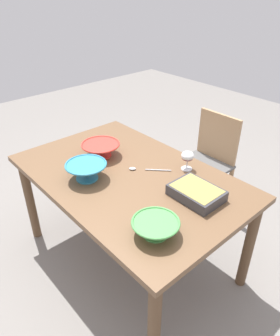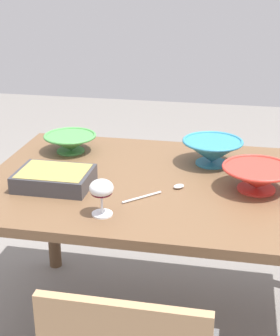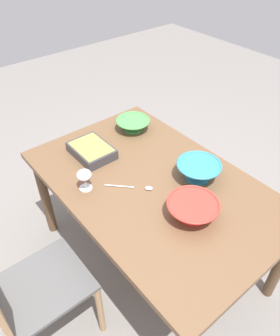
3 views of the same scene
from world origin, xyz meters
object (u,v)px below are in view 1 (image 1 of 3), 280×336
(serving_bowl, at_px, (156,227))
(serving_spoon, at_px, (142,169))
(chair, at_px, (205,162))
(wine_glass, at_px, (188,157))
(mixing_bowl, at_px, (101,149))
(small_bowl, at_px, (86,170))
(dining_table, at_px, (129,186))
(casserole_dish, at_px, (196,192))

(serving_bowl, relative_size, serving_spoon, 1.13)
(chair, height_order, wine_glass, chair)
(wine_glass, bearing_deg, mixing_bowl, -149.11)
(small_bowl, bearing_deg, serving_bowl, -2.53)
(wine_glass, bearing_deg, small_bowl, -121.50)
(serving_spoon, bearing_deg, chair, 92.74)
(chair, distance_m, serving_bowl, 1.23)
(dining_table, bearing_deg, wine_glass, 58.49)
(wine_glass, height_order, serving_spoon, wine_glass)
(dining_table, distance_m, small_bowl, 0.29)
(dining_table, bearing_deg, small_bowl, -121.49)
(chair, bearing_deg, wine_glass, -66.82)
(wine_glass, distance_m, serving_spoon, 0.30)
(mixing_bowl, distance_m, serving_bowl, 0.86)
(mixing_bowl, height_order, small_bowl, small_bowl)
(dining_table, relative_size, casserole_dish, 5.28)
(dining_table, distance_m, casserole_dish, 0.47)
(serving_spoon, bearing_deg, mixing_bowl, -165.84)
(small_bowl, bearing_deg, chair, 83.82)
(chair, relative_size, serving_spoon, 4.18)
(chair, height_order, small_bowl, chair)
(mixing_bowl, bearing_deg, small_bowl, -52.41)
(chair, distance_m, casserole_dish, 0.88)
(mixing_bowl, relative_size, serving_spoon, 1.28)
(chair, bearing_deg, small_bowl, -96.18)
(dining_table, relative_size, mixing_bowl, 5.57)
(wine_glass, distance_m, casserole_dish, 0.31)
(wine_glass, relative_size, casserole_dish, 0.46)
(casserole_dish, bearing_deg, chair, 123.02)
(wine_glass, height_order, casserole_dish, wine_glass)
(casserole_dish, bearing_deg, mixing_bowl, -171.38)
(chair, distance_m, mixing_bowl, 0.92)
(chair, relative_size, wine_glass, 6.80)
(chair, relative_size, small_bowl, 3.43)
(dining_table, height_order, serving_spoon, serving_spoon)
(serving_bowl, xyz_separation_m, serving_spoon, (-0.48, 0.35, -0.04))
(serving_bowl, bearing_deg, chair, 115.65)
(mixing_bowl, bearing_deg, chair, 70.15)
(casserole_dish, xyz_separation_m, serving_spoon, (-0.42, -0.03, -0.03))
(chair, distance_m, small_bowl, 1.10)
(dining_table, height_order, casserole_dish, casserole_dish)
(wine_glass, distance_m, serving_bowl, 0.65)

